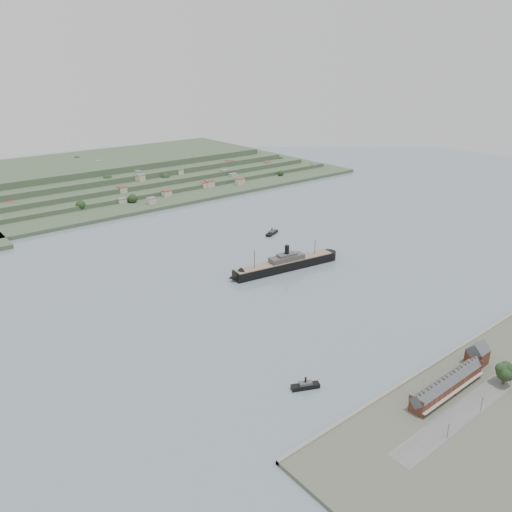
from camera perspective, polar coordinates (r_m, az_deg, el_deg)
ground at (r=388.44m, az=0.15°, el=-3.35°), size 1400.00×1400.00×0.00m
near_shore at (r=288.77m, az=25.15°, el=-15.09°), size 220.00×80.00×2.60m
terrace_row at (r=284.20m, az=20.98°, el=-13.57°), size 55.60×9.80×11.07m
gabled_building at (r=313.91m, az=23.98°, el=-10.21°), size 10.40×10.18×14.09m
far_peninsula at (r=727.77m, az=-18.17°, el=8.47°), size 760.00×309.00×30.00m
steamship at (r=414.47m, az=3.00°, el=-1.02°), size 104.83×27.23×25.23m
tugboat at (r=275.76m, az=5.66°, el=-14.53°), size 15.68×10.22×6.93m
ferry_east at (r=500.46m, az=1.83°, el=2.68°), size 19.16×12.23×6.99m
fig_tree at (r=301.07m, az=26.72°, el=-11.70°), size 11.87×10.28×13.25m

